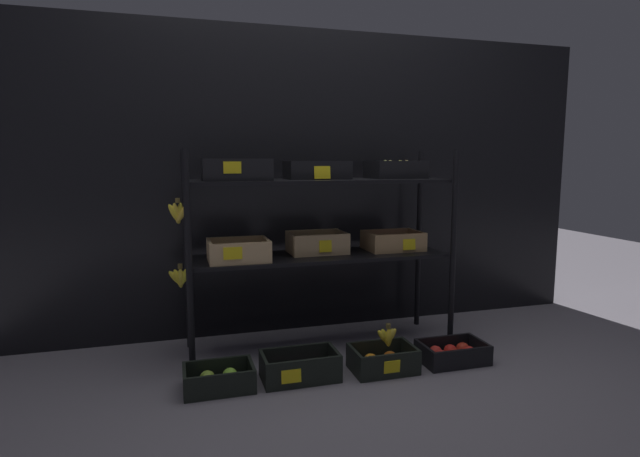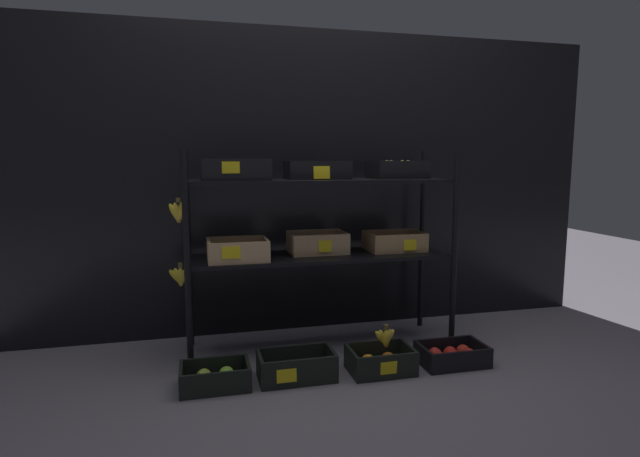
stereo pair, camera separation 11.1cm
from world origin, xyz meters
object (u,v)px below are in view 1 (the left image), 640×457
crate_ground_orange (383,361)px  crate_ground_apple_red (452,354)px  crate_ground_plum (300,369)px  banana_bunch_loose (388,337)px  crate_ground_apple_green (219,380)px  display_rack (317,218)px

crate_ground_orange → crate_ground_apple_red: size_ratio=0.93×
crate_ground_plum → banana_bunch_loose: bearing=-2.5°
crate_ground_apple_red → banana_bunch_loose: bearing=-179.8°
crate_ground_plum → crate_ground_orange: bearing=-3.0°
crate_ground_apple_green → banana_bunch_loose: (0.84, -0.02, 0.13)m
crate_ground_orange → crate_ground_apple_red: 0.40m
banana_bunch_loose → crate_ground_apple_green: bearing=178.7°
display_rack → crate_ground_plum: display_rack is taller
crate_ground_apple_green → banana_bunch_loose: banana_bunch_loose is taller
crate_ground_apple_red → crate_ground_orange: bearing=-179.5°
crate_ground_orange → banana_bunch_loose: banana_bunch_loose is taller
display_rack → crate_ground_orange: bearing=-61.5°
display_rack → banana_bunch_loose: size_ratio=12.72×
crate_ground_orange → crate_ground_apple_red: bearing=0.5°
crate_ground_plum → crate_ground_orange: size_ratio=1.16×
display_rack → crate_ground_apple_red: 1.03m
crate_ground_apple_green → banana_bunch_loose: 0.85m
crate_ground_plum → crate_ground_orange: 0.43m
banana_bunch_loose → crate_ground_orange: bearing=-174.9°
display_rack → crate_ground_apple_red: (0.63, -0.42, -0.70)m
display_rack → banana_bunch_loose: bearing=-58.8°
crate_ground_apple_green → crate_ground_apple_red: bearing=-0.9°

